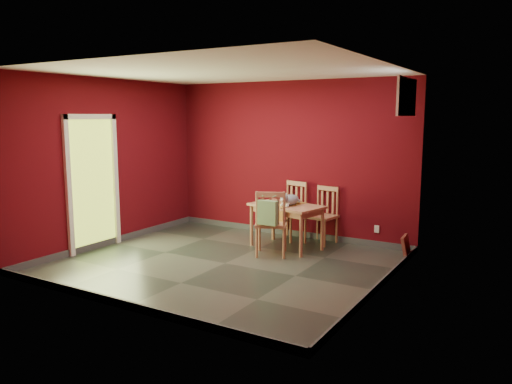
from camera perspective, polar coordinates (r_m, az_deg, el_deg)
The scene contains 13 objects.
ground at distance 7.27m, azimuth -3.54°, elevation -8.12°, with size 4.50×4.50×0.00m, color #2D342D.
room_shell at distance 7.26m, azimuth -3.55°, elevation -7.75°, with size 4.50×4.50×4.50m.
doorway at distance 8.21m, azimuth -18.20°, elevation 1.42°, with size 0.06×1.01×2.13m.
window at distance 6.96m, azimuth 16.80°, elevation 10.37°, with size 0.05×0.90×0.50m.
outlet_plate at distance 8.28m, azimuth 13.64°, elevation -4.13°, with size 0.08×0.01×0.12m, color silver.
dining_table at distance 7.96m, azimuth 3.50°, elevation -2.07°, with size 1.24×0.88×0.71m.
table_runner at distance 7.85m, azimuth 3.13°, elevation -1.94°, with size 0.45×0.72×0.33m.
chair_far_left at distance 8.58m, azimuth 4.01°, elevation -2.04°, with size 0.55×0.55×0.99m.
chair_far_right at distance 8.37m, azimuth 7.64°, elevation -2.54°, with size 0.50×0.50×0.94m.
chair_near at distance 7.53m, azimuth 1.74°, elevation -3.49°, with size 0.62×0.62×1.01m.
tote_bag at distance 7.27m, azimuth 1.35°, elevation -2.37°, with size 0.30×0.18×0.43m.
cat at distance 7.87m, azimuth 3.93°, elevation -0.67°, with size 0.25×0.47×0.24m, color slate, non-canonical shape.
picture_frame at distance 7.72m, azimuth 16.78°, elevation -6.11°, with size 0.15×0.37×0.36m.
Camera 1 is at (3.93, -5.75, 2.11)m, focal length 35.00 mm.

